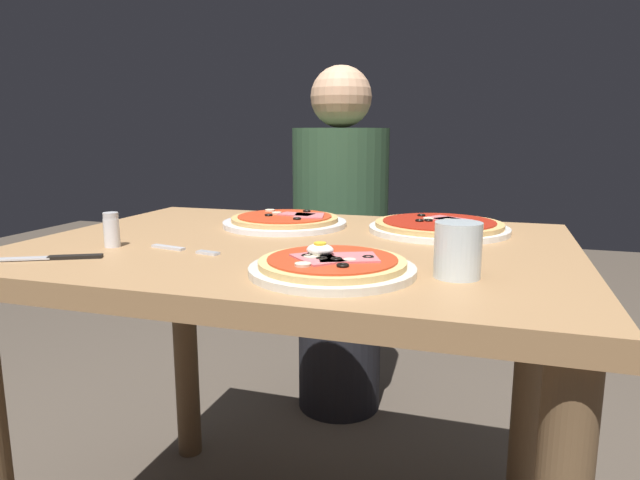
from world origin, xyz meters
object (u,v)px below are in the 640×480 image
object	(u,v)px
pizza_across_left	(439,227)
pizza_across_right	(285,221)
salt_shaker	(112,230)
knife	(52,258)
dining_table	(298,304)
water_glass_near	(458,254)
fork	(179,249)
pizza_foreground	(332,266)
diner_person	(340,253)

from	to	relation	value
pizza_across_left	pizza_across_right	xyz separation A→B (m)	(-0.35, -0.03, -0.00)
pizza_across_left	salt_shaker	distance (m)	0.69
knife	salt_shaker	world-z (taller)	salt_shaker
dining_table	pizza_across_left	distance (m)	0.36
water_glass_near	dining_table	bearing A→B (deg)	150.30
fork	pizza_across_right	bearing A→B (deg)	74.07
dining_table	fork	size ratio (longest dim) A/B	6.84
pizza_across_right	salt_shaker	xyz separation A→B (m)	(-0.23, -0.33, 0.02)
pizza_foreground	fork	bearing A→B (deg)	165.61
pizza_foreground	knife	size ratio (longest dim) A/B	1.44
dining_table	salt_shaker	distance (m)	0.39
pizza_foreground	pizza_across_right	distance (m)	0.46
pizza_foreground	pizza_across_right	size ratio (longest dim) A/B	0.90
diner_person	knife	bearing A→B (deg)	77.28
salt_shaker	diner_person	size ratio (longest dim) A/B	0.06
dining_table	pizza_across_right	size ratio (longest dim) A/B	3.70
knife	diner_person	size ratio (longest dim) A/B	0.15
dining_table	pizza_across_left	xyz separation A→B (m)	(0.26, 0.21, 0.14)
pizza_foreground	salt_shaker	world-z (taller)	salt_shaker
fork	salt_shaker	xyz separation A→B (m)	(-0.14, -0.01, 0.03)
knife	diner_person	xyz separation A→B (m)	(0.23, 1.04, -0.19)
pizza_across_right	water_glass_near	distance (m)	0.56
pizza_foreground	water_glass_near	world-z (taller)	water_glass_near
water_glass_near	fork	xyz separation A→B (m)	(-0.51, 0.05, -0.03)
dining_table	water_glass_near	world-z (taller)	water_glass_near
pizza_across_right	diner_person	distance (m)	0.62
dining_table	water_glass_near	distance (m)	0.41
water_glass_near	knife	xyz separation A→B (m)	(-0.68, -0.09, -0.03)
water_glass_near	salt_shaker	xyz separation A→B (m)	(-0.65, 0.04, -0.00)
water_glass_near	diner_person	xyz separation A→B (m)	(-0.45, 0.95, -0.23)
pizza_across_left	knife	bearing A→B (deg)	-142.06
fork	dining_table	bearing A→B (deg)	36.77
pizza_across_left	water_glass_near	xyz separation A→B (m)	(0.07, -0.39, 0.02)
pizza_across_left	salt_shaker	xyz separation A→B (m)	(-0.59, -0.36, 0.02)
water_glass_near	fork	bearing A→B (deg)	174.76
pizza_foreground	pizza_across_right	xyz separation A→B (m)	(-0.23, 0.40, -0.00)
pizza_foreground	pizza_across_left	xyz separation A→B (m)	(0.12, 0.43, -0.00)
pizza_foreground	knife	xyz separation A→B (m)	(-0.49, -0.05, -0.01)
fork	diner_person	distance (m)	0.93
dining_table	pizza_across_right	bearing A→B (deg)	117.96
pizza_foreground	salt_shaker	xyz separation A→B (m)	(-0.46, 0.07, 0.02)
pizza_across_right	fork	bearing A→B (deg)	-105.93
dining_table	knife	world-z (taller)	knife
water_glass_near	salt_shaker	distance (m)	0.65
pizza_across_left	fork	xyz separation A→B (m)	(-0.44, -0.35, -0.01)
pizza_across_right	salt_shaker	distance (m)	0.40
pizza_foreground	water_glass_near	size ratio (longest dim) A/B	3.09
dining_table	knife	size ratio (longest dim) A/B	5.90
pizza_foreground	pizza_across_left	bearing A→B (deg)	74.13
pizza_across_right	diner_person	bearing A→B (deg)	92.61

